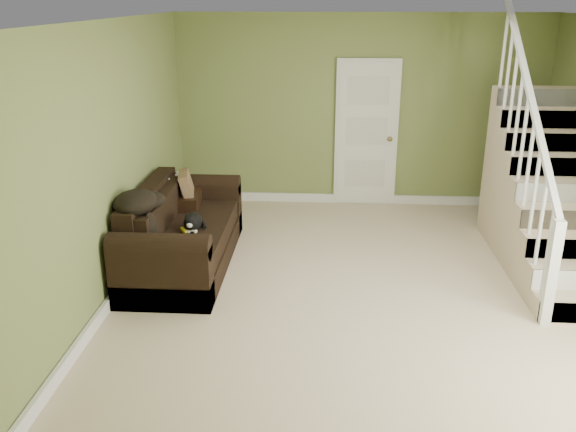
# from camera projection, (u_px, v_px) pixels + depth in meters

# --- Properties ---
(floor) EXTENTS (5.00, 5.50, 0.01)m
(floor) POSITION_uv_depth(u_px,v_px,m) (368.00, 288.00, 6.19)
(floor) COLOR #C9B491
(floor) RESTS_ON ground
(ceiling) EXTENTS (5.00, 5.50, 0.01)m
(ceiling) POSITION_uv_depth(u_px,v_px,m) (381.00, 20.00, 5.30)
(ceiling) COLOR white
(ceiling) RESTS_ON wall_back
(wall_back) EXTENTS (5.00, 0.04, 2.60)m
(wall_back) POSITION_uv_depth(u_px,v_px,m) (360.00, 112.00, 8.33)
(wall_back) COLOR olive
(wall_back) RESTS_ON floor
(wall_front) EXTENTS (5.00, 0.04, 2.60)m
(wall_front) POSITION_uv_depth(u_px,v_px,m) (410.00, 301.00, 3.17)
(wall_front) COLOR olive
(wall_front) RESTS_ON floor
(wall_left) EXTENTS (0.04, 5.50, 2.60)m
(wall_left) POSITION_uv_depth(u_px,v_px,m) (114.00, 160.00, 5.90)
(wall_left) COLOR olive
(wall_left) RESTS_ON floor
(baseboard_back) EXTENTS (5.00, 0.04, 0.12)m
(baseboard_back) POSITION_uv_depth(u_px,v_px,m) (356.00, 199.00, 8.72)
(baseboard_back) COLOR white
(baseboard_back) RESTS_ON floor
(baseboard_left) EXTENTS (0.04, 5.50, 0.12)m
(baseboard_left) POSITION_uv_depth(u_px,v_px,m) (129.00, 276.00, 6.32)
(baseboard_left) COLOR white
(baseboard_left) RESTS_ON floor
(door) EXTENTS (0.86, 0.12, 2.02)m
(door) POSITION_uv_depth(u_px,v_px,m) (366.00, 134.00, 8.38)
(door) COLOR white
(door) RESTS_ON floor
(staircase) EXTENTS (1.00, 2.51, 2.82)m
(staircase) POSITION_uv_depth(u_px,v_px,m) (545.00, 202.00, 6.76)
(staircase) COLOR #C9B491
(staircase) RESTS_ON floor
(sofa) EXTENTS (0.95, 2.21, 0.87)m
(sofa) POSITION_uv_depth(u_px,v_px,m) (180.00, 236.00, 6.63)
(sofa) COLOR black
(sofa) RESTS_ON floor
(side_table) EXTENTS (0.56, 0.56, 0.86)m
(side_table) POSITION_uv_depth(u_px,v_px,m) (178.00, 218.00, 7.21)
(side_table) COLOR black
(side_table) RESTS_ON floor
(cat) EXTENTS (0.25, 0.50, 0.24)m
(cat) POSITION_uv_depth(u_px,v_px,m) (192.00, 222.00, 6.37)
(cat) COLOR black
(cat) RESTS_ON sofa
(banana) EXTENTS (0.12, 0.18, 0.05)m
(banana) POSITION_uv_depth(u_px,v_px,m) (183.00, 230.00, 6.34)
(banana) COLOR yellow
(banana) RESTS_ON sofa
(throw_pillow) EXTENTS (0.28, 0.46, 0.44)m
(throw_pillow) POSITION_uv_depth(u_px,v_px,m) (188.00, 190.00, 7.11)
(throw_pillow) COLOR #442D1B
(throw_pillow) RESTS_ON sofa
(throw_blanket) EXTENTS (0.54, 0.63, 0.22)m
(throw_blanket) POSITION_uv_depth(u_px,v_px,m) (135.00, 202.00, 5.93)
(throw_blanket) COLOR black
(throw_blanket) RESTS_ON sofa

